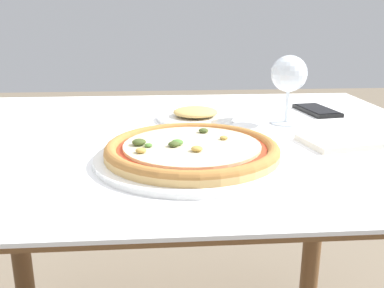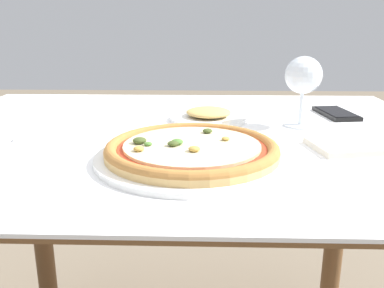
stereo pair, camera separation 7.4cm
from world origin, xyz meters
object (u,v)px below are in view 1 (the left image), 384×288
object	(u,v)px
pizza_plate	(192,151)
side_plate	(196,116)
cell_phone	(317,110)
dining_table	(172,177)
wine_glass_far_left	(289,76)

from	to	relation	value
pizza_plate	side_plate	xyz separation A→B (m)	(0.03, 0.30, -0.01)
cell_phone	dining_table	bearing A→B (deg)	-155.31
pizza_plate	side_plate	bearing A→B (deg)	84.04
pizza_plate	cell_phone	size ratio (longest dim) A/B	2.21
pizza_plate	wine_glass_far_left	bearing A→B (deg)	46.18
wine_glass_far_left	side_plate	xyz separation A→B (m)	(-0.21, 0.05, -0.10)
dining_table	wine_glass_far_left	size ratio (longest dim) A/B	7.38
dining_table	wine_glass_far_left	distance (m)	0.35
pizza_plate	wine_glass_far_left	distance (m)	0.36
cell_phone	side_plate	xyz separation A→B (m)	(-0.32, -0.06, 0.01)
wine_glass_far_left	pizza_plate	bearing A→B (deg)	-133.82
dining_table	side_plate	xyz separation A→B (m)	(0.06, 0.11, 0.11)
wine_glass_far_left	side_plate	distance (m)	0.24
side_plate	dining_table	bearing A→B (deg)	-118.74
wine_glass_far_left	side_plate	world-z (taller)	wine_glass_far_left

